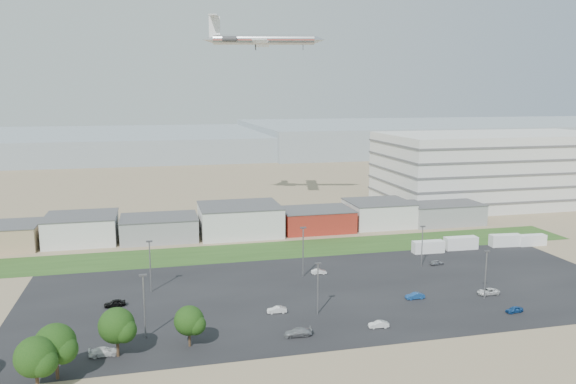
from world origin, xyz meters
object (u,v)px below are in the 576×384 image
object	(u,v)px
parked_car_0	(488,292)
parked_car_3	(298,332)
parked_car_11	(319,272)
airliner	(264,40)
box_trailer_a	(428,247)
parked_car_2	(514,310)
parked_car_1	(415,296)
parked_car_10	(104,352)
parked_car_8	(437,263)
parked_car_13	(379,324)
parked_car_4	(277,310)
parked_car_5	(115,303)

from	to	relation	value
parked_car_0	parked_car_3	bearing A→B (deg)	-75.91
parked_car_11	airliner	bearing A→B (deg)	4.75
box_trailer_a	parked_car_3	xyz separation A→B (m)	(-43.50, -39.56, -0.81)
parked_car_0	parked_car_2	bearing A→B (deg)	-3.88
parked_car_1	parked_car_11	world-z (taller)	parked_car_1
parked_car_0	airliner	bearing A→B (deg)	-163.25
parked_car_0	parked_car_10	size ratio (longest dim) A/B	0.98
parked_car_3	parked_car_0	bearing A→B (deg)	106.34
airliner	parked_car_2	bearing A→B (deg)	-62.40
parked_car_1	parked_car_3	distance (m)	28.21
box_trailer_a	parked_car_8	size ratio (longest dim) A/B	2.39
box_trailer_a	parked_car_8	world-z (taller)	box_trailer_a
parked_car_8	parked_car_13	distance (m)	39.91
parked_car_3	parked_car_11	size ratio (longest dim) A/B	1.35
parked_car_3	parked_car_13	size ratio (longest dim) A/B	1.32
parked_car_1	parked_car_11	bearing A→B (deg)	-143.95
parked_car_4	parked_car_13	world-z (taller)	parked_car_4
parked_car_4	parked_car_13	bearing A→B (deg)	59.89
parked_car_1	parked_car_11	distance (m)	23.11
parked_car_0	parked_car_13	distance (m)	28.67
parked_car_1	parked_car_10	size ratio (longest dim) A/B	0.83
box_trailer_a	parked_car_1	world-z (taller)	box_trailer_a
box_trailer_a	parked_car_10	world-z (taller)	box_trailer_a
parked_car_5	parked_car_13	bearing A→B (deg)	59.10
parked_car_10	parked_car_13	xyz separation A→B (m)	(43.94, -0.02, -0.08)
parked_car_4	parked_car_5	size ratio (longest dim) A/B	0.91
parked_car_0	parked_car_11	bearing A→B (deg)	-124.27
parked_car_4	parked_car_0	bearing A→B (deg)	93.23
parked_car_0	parked_car_4	distance (m)	42.16
parked_car_4	parked_car_11	world-z (taller)	parked_car_4
parked_car_3	parked_car_13	world-z (taller)	parked_car_3
parked_car_11	parked_car_13	size ratio (longest dim) A/B	0.97
parked_car_1	parked_car_4	bearing A→B (deg)	-88.50
parked_car_2	parked_car_13	xyz separation A→B (m)	(-26.24, -0.48, 0.01)
parked_car_0	parked_car_5	xyz separation A→B (m)	(-70.57, 10.50, 0.06)
parked_car_1	parked_car_3	world-z (taller)	parked_car_3
parked_car_10	airliner	bearing A→B (deg)	-25.93
parked_car_2	parked_car_8	xyz separation A→B (m)	(0.40, 29.24, 0.00)
parked_car_1	parked_car_10	bearing A→B (deg)	-78.82
parked_car_4	parked_car_8	distance (m)	46.14
parked_car_0	parked_car_10	xyz separation A→B (m)	(-70.89, -9.74, 0.04)
parked_car_11	parked_car_13	bearing A→B (deg)	-170.49
parked_car_4	parked_car_5	distance (m)	30.12
parked_car_2	parked_car_13	world-z (taller)	parked_car_13
parked_car_0	parked_car_8	xyz separation A→B (m)	(-0.33, 19.95, -0.04)
parked_car_4	parked_car_10	world-z (taller)	parked_car_10
box_trailer_a	parked_car_3	bearing A→B (deg)	-135.76
parked_car_3	airliner	bearing A→B (deg)	174.59
airliner	parked_car_1	size ratio (longest dim) A/B	10.82
parked_car_4	parked_car_10	bearing A→B (deg)	-66.47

